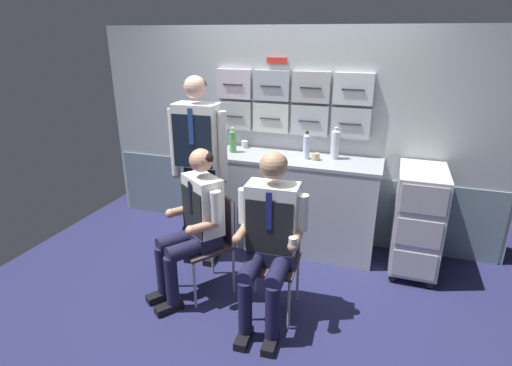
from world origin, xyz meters
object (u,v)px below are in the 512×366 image
at_px(service_trolley, 418,218).
at_px(folding_chair_left, 213,233).
at_px(folding_chair_right, 274,247).
at_px(espresso_cup_small, 245,144).
at_px(crew_member_right, 270,232).
at_px(water_bottle_blue_cap, 233,141).
at_px(crew_member_standing, 198,155).
at_px(crew_member_left, 194,219).

relative_size(service_trolley, folding_chair_left, 1.15).
bearing_deg(folding_chair_right, espresso_cup_small, 120.05).
xyz_separation_m(crew_member_right, water_bottle_blue_cap, (-0.74, 1.14, 0.34)).
height_order(service_trolley, folding_chair_right, service_trolley).
relative_size(folding_chair_left, water_bottle_blue_cap, 3.37).
bearing_deg(crew_member_standing, folding_chair_right, -28.18).
bearing_deg(crew_member_right, espresso_cup_small, 117.33).
relative_size(crew_member_left, espresso_cup_small, 17.09).
bearing_deg(crew_member_standing, service_trolley, 13.18).
bearing_deg(folding_chair_left, crew_member_left, -126.01).
distance_m(folding_chair_right, crew_member_right, 0.26).
distance_m(service_trolley, folding_chair_right, 1.40).
height_order(crew_member_left, crew_member_right, crew_member_right).
bearing_deg(crew_member_right, crew_member_left, 172.35).
relative_size(crew_member_left, water_bottle_blue_cap, 5.01).
bearing_deg(crew_member_left, folding_chair_left, 53.99).
relative_size(folding_chair_right, espresso_cup_small, 11.49).
bearing_deg(folding_chair_left, espresso_cup_small, 96.45).
bearing_deg(service_trolley, water_bottle_blue_cap, 177.66).
distance_m(folding_chair_left, water_bottle_blue_cap, 1.08).
bearing_deg(folding_chair_right, crew_member_left, -173.92).
relative_size(crew_member_left, crew_member_right, 0.96).
relative_size(folding_chair_left, folding_chair_right, 1.00).
bearing_deg(espresso_cup_small, water_bottle_blue_cap, -106.20).
bearing_deg(crew_member_standing, water_bottle_blue_cap, 77.00).
distance_m(folding_chair_right, espresso_cup_small, 1.43).
bearing_deg(folding_chair_left, crew_member_standing, 127.29).
distance_m(folding_chair_left, crew_member_left, 0.23).
distance_m(service_trolley, crew_member_left, 1.98).
xyz_separation_m(crew_member_left, crew_member_standing, (-0.21, 0.53, 0.37)).
distance_m(folding_chair_right, water_bottle_blue_cap, 1.34).
distance_m(service_trolley, crew_member_right, 1.52).
bearing_deg(espresso_cup_small, folding_chair_right, -59.95).
distance_m(folding_chair_left, folding_chair_right, 0.55).
bearing_deg(crew_member_right, folding_chair_left, 158.74).
xyz_separation_m(crew_member_right, espresso_cup_small, (-0.69, 1.33, 0.26)).
bearing_deg(service_trolley, folding_chair_right, -139.69).
height_order(service_trolley, espresso_cup_small, espresso_cup_small).
height_order(folding_chair_left, crew_member_standing, crew_member_standing).
bearing_deg(crew_member_left, service_trolley, 29.63).
distance_m(crew_member_right, espresso_cup_small, 1.52).
relative_size(service_trolley, water_bottle_blue_cap, 3.88).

